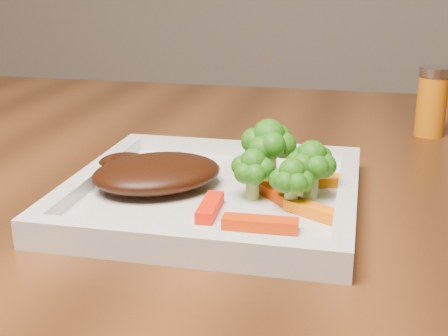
# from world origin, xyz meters

# --- Properties ---
(plate) EXTENTS (0.27, 0.27, 0.01)m
(plate) POSITION_xyz_m (-0.04, -0.04, 0.76)
(plate) COLOR silver
(plate) RESTS_ON dining_table
(steak) EXTENTS (0.16, 0.16, 0.03)m
(steak) POSITION_xyz_m (-0.10, -0.04, 0.78)
(steak) COLOR #331407
(steak) RESTS_ON plate
(broccoli_0) EXTENTS (0.07, 0.07, 0.07)m
(broccoli_0) POSITION_xyz_m (0.00, -0.00, 0.80)
(broccoli_0) COLOR #2D6510
(broccoli_0) RESTS_ON plate
(broccoli_1) EXTENTS (0.06, 0.06, 0.06)m
(broccoli_1) POSITION_xyz_m (0.05, -0.04, 0.79)
(broccoli_1) COLOR #346210
(broccoli_1) RESTS_ON plate
(broccoli_2) EXTENTS (0.06, 0.06, 0.06)m
(broccoli_2) POSITION_xyz_m (0.03, -0.07, 0.79)
(broccoli_2) COLOR #376F12
(broccoli_2) RESTS_ON plate
(broccoli_3) EXTENTS (0.05, 0.05, 0.06)m
(broccoli_3) POSITION_xyz_m (-0.00, -0.05, 0.79)
(broccoli_3) COLOR #246510
(broccoli_3) RESTS_ON plate
(carrot_0) EXTENTS (0.06, 0.02, 0.01)m
(carrot_0) POSITION_xyz_m (0.01, -0.12, 0.77)
(carrot_0) COLOR red
(carrot_0) RESTS_ON plate
(carrot_1) EXTENTS (0.06, 0.04, 0.01)m
(carrot_1) POSITION_xyz_m (0.06, -0.08, 0.77)
(carrot_1) COLOR orange
(carrot_1) RESTS_ON plate
(carrot_2) EXTENTS (0.02, 0.06, 0.01)m
(carrot_2) POSITION_xyz_m (-0.03, -0.09, 0.77)
(carrot_2) COLOR #F91C04
(carrot_2) RESTS_ON plate
(carrot_3) EXTENTS (0.06, 0.03, 0.01)m
(carrot_3) POSITION_xyz_m (0.06, -0.00, 0.77)
(carrot_3) COLOR orange
(carrot_3) RESTS_ON plate
(carrot_5) EXTENTS (0.05, 0.05, 0.01)m
(carrot_5) POSITION_xyz_m (0.02, -0.05, 0.77)
(carrot_5) COLOR #DD3A03
(carrot_5) RESTS_ON plate
(spice_shaker) EXTENTS (0.05, 0.05, 0.09)m
(spice_shaker) POSITION_xyz_m (0.18, 0.26, 0.80)
(spice_shaker) COLOR #CC6C0B
(spice_shaker) RESTS_ON dining_table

